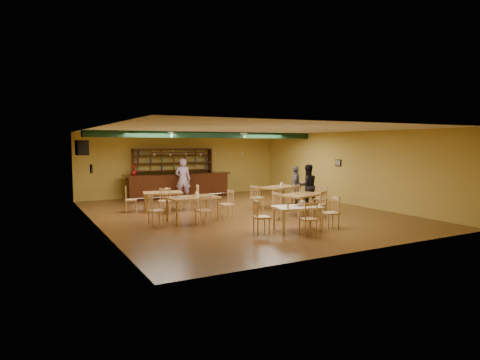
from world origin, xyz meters
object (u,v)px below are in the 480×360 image
dining_table_a (163,201)px  patron_bar (183,179)px  bar_counter (178,186)px  near_table (297,218)px  dining_table_c (193,209)px  dining_table_d (301,205)px  dining_table_b (279,196)px  patron_right_a (307,186)px

dining_table_a → patron_bar: (1.71, 2.43, 0.57)m
bar_counter → near_table: 8.56m
dining_table_c → patron_bar: size_ratio=0.86×
bar_counter → near_table: bearing=-86.4°
dining_table_d → near_table: size_ratio=1.16×
dining_table_a → patron_bar: bearing=66.9°
dining_table_c → near_table: dining_table_c is taller
dining_table_c → dining_table_d: size_ratio=1.05×
bar_counter → dining_table_c: (-1.59, -5.77, -0.16)m
dining_table_b → patron_right_a: (0.80, -0.80, 0.45)m
patron_bar → patron_right_a: patron_bar is taller
dining_table_c → dining_table_d: bearing=-15.9°
dining_table_a → dining_table_d: dining_table_d is taller
bar_counter → dining_table_d: bearing=-71.9°
dining_table_d → near_table: (-1.62, -1.97, -0.03)m
dining_table_d → dining_table_a: bearing=121.4°
dining_table_d → dining_table_b: bearing=57.7°
dining_table_b → patron_bar: 4.52m
near_table → patron_bar: patron_bar is taller
dining_table_b → dining_table_c: dining_table_c is taller
bar_counter → dining_table_a: 3.72m
dining_table_d → patron_right_a: bearing=28.0°
dining_table_a → dining_table_d: 5.15m
dining_table_a → patron_bar: patron_bar is taller
patron_bar → dining_table_d: bearing=131.1°
dining_table_a → near_table: (2.32, -5.29, -0.00)m
bar_counter → patron_bar: patron_bar is taller
patron_right_a → patron_bar: bearing=-37.0°
dining_table_b → dining_table_c: (-4.29, -1.42, 0.00)m
dining_table_a → dining_table_c: bearing=-73.5°
dining_table_a → near_table: size_ratio=1.07×
patron_bar → patron_right_a: size_ratio=1.09×
dining_table_c → dining_table_d: dining_table_c is taller
dining_table_c → dining_table_b: bearing=14.5°
dining_table_b → dining_table_a: bearing=151.9°
dining_table_b → dining_table_c: 4.52m
bar_counter → patron_bar: 0.90m
bar_counter → near_table: size_ratio=3.79×
dining_table_b → patron_bar: (-2.77, 3.53, 0.53)m
near_table → dining_table_c: bearing=137.2°
bar_counter → near_table: (0.54, -8.54, -0.21)m
dining_table_a → patron_right_a: 5.64m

